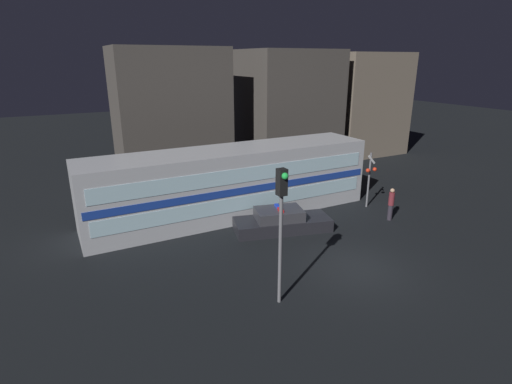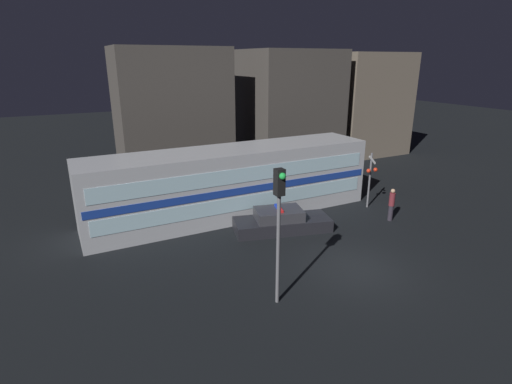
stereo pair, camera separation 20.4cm
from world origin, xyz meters
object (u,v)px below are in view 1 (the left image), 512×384
Objects in this scene: train at (232,183)px; traffic_light_corner at (281,212)px; police_car at (281,222)px; crossing_signal_near at (370,176)px; pedestrian at (391,204)px.

train is 8.98m from traffic_light_corner.
train is 3.20× the size of traffic_light_corner.
crossing_signal_near is at bearing 19.37° from police_car.
train is 3.09× the size of police_car.
traffic_light_corner is (-2.08, -8.59, 1.59)m from train.
crossing_signal_near is at bearing 81.11° from pedestrian.
pedestrian is 2.34m from crossing_signal_near.
traffic_light_corner reaches higher than train.
train reaches higher than pedestrian.
traffic_light_corner is at bearing -148.44° from crossing_signal_near.
traffic_light_corner is at bearing -157.60° from pedestrian.
train is at bearing 160.71° from crossing_signal_near.
pedestrian is 0.55× the size of crossing_signal_near.
train reaches higher than police_car.
pedestrian is at bearing -98.89° from crossing_signal_near.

